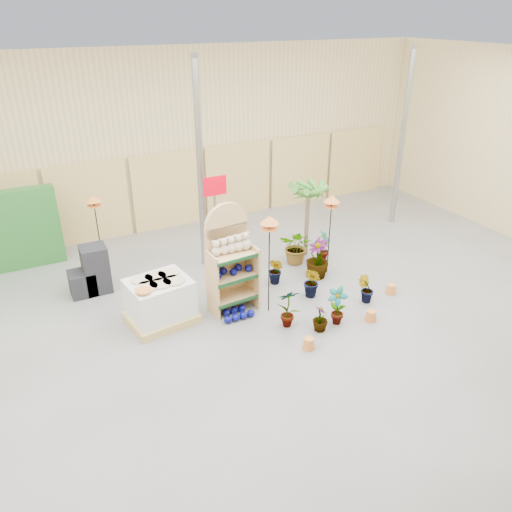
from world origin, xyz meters
The scene contains 23 objects.
room centered at (0.00, 0.91, 2.21)m, with size 15.20×12.10×4.70m.
display_shelf centered at (-0.23, 1.58, 0.97)m, with size 0.92×0.62×2.12m.
teddy_bears centered at (-0.19, 1.48, 1.34)m, with size 0.79×0.22×0.34m.
gazing_balls_shelf centered at (-0.23, 1.45, 0.83)m, with size 0.78×0.27×0.15m.
gazing_balls_floor centered at (-0.29, 1.13, 0.07)m, with size 0.63×0.39×0.15m.
pallet_stack centered at (-1.59, 1.68, 0.43)m, with size 1.32×1.15×0.88m.
charcoal_planters centered at (-2.52, 3.34, 0.42)m, with size 0.80×0.50×1.00m.
trellis_stock centered at (-3.80, 5.20, 0.90)m, with size 2.00×0.30×1.80m, color #236625.
offer_sign centered at (0.10, 2.98, 1.57)m, with size 0.50×0.08×2.20m.
bird_table_front centered at (0.35, 1.07, 1.83)m, with size 0.34×0.34×1.97m.
bird_table_right centered at (2.26, 1.87, 1.66)m, with size 0.34×0.34×1.79m.
bird_table_back centered at (-2.12, 4.37, 1.59)m, with size 0.34×0.34×1.71m.
palm centered at (2.31, 2.85, 1.60)m, with size 0.70×0.70×1.87m.
potted_plant_0 centered at (0.43, 0.46, 0.40)m, with size 0.42×0.28×0.79m, color #397925.
potted_plant_1 centered at (1.37, 1.11, 0.34)m, with size 0.38×0.30×0.68m, color #397925.
potted_plant_3 centered at (1.93, 1.79, 0.45)m, with size 0.50×0.50×0.90m, color #397925.
potted_plant_4 centered at (2.53, 2.42, 0.37)m, with size 0.39×0.26×0.74m, color #397925.
potted_plant_5 centered at (0.99, 1.92, 0.32)m, with size 0.35×0.28×0.63m, color #397925.
potted_plant_6 centered at (1.89, 2.55, 0.41)m, with size 0.74×0.65×0.83m, color #397925.
potted_plant_7 centered at (0.87, 0.07, 0.25)m, with size 0.28×0.28×0.50m, color #397925.
potted_plant_8 centered at (1.26, 0.12, 0.38)m, with size 0.40×0.27×0.75m, color #397925.
potted_plant_9 centered at (2.22, 0.49, 0.29)m, with size 0.31×0.25×0.57m, color #397925.
potted_plant_11 centered at (0.66, 2.95, 0.35)m, with size 0.39×0.39×0.71m, color #397925.
Camera 1 is at (-3.58, -6.11, 5.26)m, focal length 35.00 mm.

